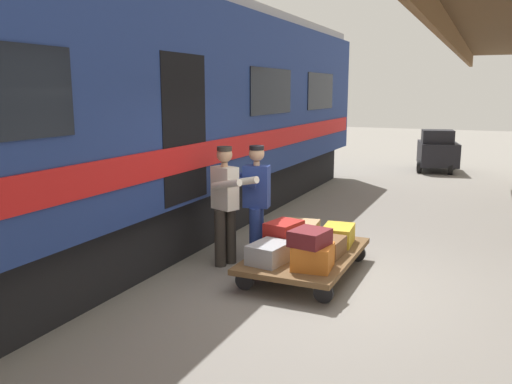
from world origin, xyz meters
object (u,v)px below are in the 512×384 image
at_px(train_car, 97,118).
at_px(suitcase_maroon_trunk, 310,238).
at_px(porter_by_door, 226,202).
at_px(suitcase_tan_vintage, 300,231).
at_px(suitcase_orange_carryall, 313,257).
at_px(suitcase_yellow_case, 338,235).
at_px(porter_in_overalls, 255,200).
at_px(suitcase_red_plastic, 284,229).
at_px(luggage_cart, 305,256).
at_px(suitcase_black_hardshell, 286,243).
at_px(suitcase_brown_leather, 326,247).
at_px(suitcase_gray_aluminum, 269,253).
at_px(baggage_tug, 438,151).

distance_m(train_car, suitcase_maroon_trunk, 3.66).
xyz_separation_m(suitcase_maroon_trunk, porter_by_door, (1.42, -0.54, 0.22)).
xyz_separation_m(suitcase_tan_vintage, suitcase_orange_carryall, (-0.58, 1.17, 0.03)).
xyz_separation_m(suitcase_tan_vintage, suitcase_maroon_trunk, (-0.54, 1.19, 0.27)).
distance_m(suitcase_yellow_case, porter_in_overalls, 1.28).
height_order(suitcase_red_plastic, porter_in_overalls, porter_in_overalls).
height_order(luggage_cart, suitcase_red_plastic, suitcase_red_plastic).
bearing_deg(porter_by_door, train_car, 8.13).
distance_m(suitcase_black_hardshell, suitcase_maroon_trunk, 0.87).
height_order(suitcase_brown_leather, suitcase_yellow_case, suitcase_yellow_case).
xyz_separation_m(suitcase_gray_aluminum, baggage_tug, (-0.99, -11.16, 0.19)).
distance_m(train_car, porter_by_door, 2.28).
height_order(suitcase_yellow_case, porter_by_door, porter_by_door).
distance_m(suitcase_black_hardshell, suitcase_gray_aluminum, 0.58).
distance_m(train_car, suitcase_brown_leather, 3.80).
bearing_deg(porter_in_overalls, luggage_cart, 164.83).
bearing_deg(porter_by_door, luggage_cart, -176.70).
height_order(suitcase_gray_aluminum, suitcase_yellow_case, suitcase_yellow_case).
bearing_deg(suitcase_black_hardshell, suitcase_brown_leather, 180.00).
distance_m(luggage_cart, suitcase_brown_leather, 0.33).
distance_m(luggage_cart, suitcase_black_hardshell, 0.32).
bearing_deg(suitcase_gray_aluminum, porter_in_overalls, -55.51).
bearing_deg(suitcase_gray_aluminum, suitcase_black_hardshell, -90.00).
bearing_deg(train_car, suitcase_red_plastic, -173.17).
relative_size(train_car, baggage_tug, 9.32).
bearing_deg(porter_by_door, suitcase_black_hardshell, -175.63).
relative_size(suitcase_gray_aluminum, suitcase_red_plastic, 1.10).
relative_size(suitcase_orange_carryall, porter_by_door, 0.28).
bearing_deg(porter_by_door, suitcase_yellow_case, -155.93).
xyz_separation_m(suitcase_orange_carryall, suitcase_gray_aluminum, (0.58, -0.00, -0.02)).
height_order(suitcase_black_hardshell, suitcase_orange_carryall, suitcase_orange_carryall).
bearing_deg(suitcase_red_plastic, baggage_tug, -95.45).
distance_m(suitcase_brown_leather, porter_in_overalls, 1.26).
bearing_deg(suitcase_black_hardshell, suitcase_orange_carryall, 134.72).
bearing_deg(suitcase_orange_carryall, suitcase_brown_leather, -90.00).
bearing_deg(suitcase_brown_leather, baggage_tug, -92.22).
relative_size(suitcase_tan_vintage, porter_by_door, 0.37).
height_order(suitcase_gray_aluminum, porter_in_overalls, porter_in_overalls).
distance_m(suitcase_orange_carryall, suitcase_maroon_trunk, 0.25).
relative_size(porter_by_door, baggage_tug, 0.90).
relative_size(suitcase_tan_vintage, suitcase_red_plastic, 1.26).
bearing_deg(suitcase_tan_vintage, suitcase_orange_carryall, 116.34).
relative_size(suitcase_brown_leather, porter_in_overalls, 0.29).
distance_m(suitcase_black_hardshell, suitcase_red_plastic, 0.20).
distance_m(suitcase_orange_carryall, suitcase_yellow_case, 1.17).
xyz_separation_m(porter_in_overalls, porter_by_door, (0.32, 0.30, 0.00)).
bearing_deg(suitcase_maroon_trunk, baggage_tug, -92.27).
height_order(suitcase_brown_leather, suitcase_orange_carryall, suitcase_orange_carryall).
xyz_separation_m(luggage_cart, suitcase_tan_vintage, (0.29, -0.58, 0.17)).
bearing_deg(luggage_cart, suitcase_brown_leather, 180.00).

